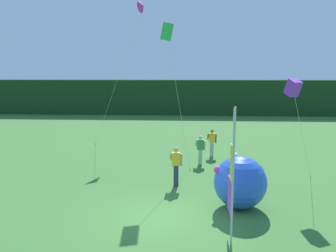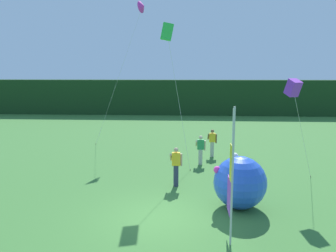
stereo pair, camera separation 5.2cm
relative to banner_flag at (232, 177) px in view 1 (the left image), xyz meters
name	(u,v)px [view 1 (the left image)]	position (x,y,z in m)	size (l,w,h in m)	color
ground_plane	(160,218)	(-2.23, 1.34, -1.95)	(120.00, 120.00, 0.00)	#3D7533
distant_treeline	(180,97)	(-2.23, 29.68, 0.07)	(80.00, 2.40, 4.04)	#193819
banner_flag	(232,177)	(0.00, 0.00, 0.00)	(0.06, 1.03, 4.07)	#B7B7BC
person_near_banner	(212,142)	(0.16, 9.96, -1.08)	(0.55, 0.48, 1.63)	#B7B2A3
person_mid_field	(176,166)	(-1.78, 4.66, -1.02)	(0.55, 0.48, 1.74)	#2D334C
person_far_left	(200,149)	(-0.58, 8.20, -1.10)	(0.55, 0.48, 1.60)	#B7B2A3
inflatable_balloon	(240,182)	(0.66, 2.44, -0.97)	(1.96, 1.95, 2.02)	blue
kite_magenta_delta_1	(142,7)	(-4.57, 14.74, 7.53)	(3.49, 2.46, 9.96)	brown
kite_purple_box_2	(293,88)	(3.07, 4.69, 2.38)	(1.91, 1.98, 4.74)	brown
kite_green_box_3	(167,32)	(-2.33, 7.12, 4.94)	(1.56, 0.58, 7.34)	brown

